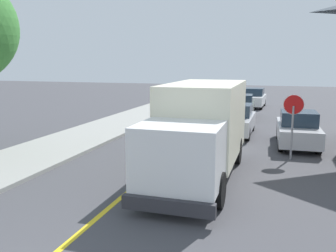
{
  "coord_description": "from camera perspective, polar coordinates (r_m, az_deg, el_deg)",
  "views": [
    {
      "loc": [
        4.28,
        -3.05,
        3.92
      ],
      "look_at": [
        0.08,
        10.42,
        1.4
      ],
      "focal_mm": 38.27,
      "sensor_mm": 36.0,
      "label": 1
    }
  ],
  "objects": [
    {
      "name": "parked_car_near",
      "position": [
        19.93,
        10.75,
        0.92
      ],
      "size": [
        1.84,
        4.42,
        1.67
      ],
      "color": "#B7B7BC",
      "rests_on": "ground"
    },
    {
      "name": "centre_line_yellow",
      "position": [
        14.29,
        -0.83,
        -5.79
      ],
      "size": [
        0.16,
        56.0,
        0.01
      ],
      "primitive_type": "cube",
      "color": "gold",
      "rests_on": "ground"
    },
    {
      "name": "parked_van_across",
      "position": [
        18.0,
        19.96,
        -0.5
      ],
      "size": [
        1.96,
        4.46,
        1.67
      ],
      "color": "#B7B7BC",
      "rests_on": "ground"
    },
    {
      "name": "box_truck",
      "position": [
        12.27,
        5.23,
        -0.04
      ],
      "size": [
        2.44,
        7.19,
        3.2
      ],
      "color": "#F2EDCC",
      "rests_on": "ground"
    },
    {
      "name": "parked_car_far",
      "position": [
        32.51,
        13.51,
        4.33
      ],
      "size": [
        2.01,
        4.48,
        1.67
      ],
      "color": "silver",
      "rests_on": "ground"
    },
    {
      "name": "parked_car_mid",
      "position": [
        25.87,
        11.46,
        2.98
      ],
      "size": [
        1.97,
        4.47,
        1.67
      ],
      "color": "#4C564C",
      "rests_on": "ground"
    },
    {
      "name": "stop_sign",
      "position": [
        15.23,
        19.3,
        1.76
      ],
      "size": [
        0.8,
        0.1,
        2.65
      ],
      "color": "gray",
      "rests_on": "ground"
    }
  ]
}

